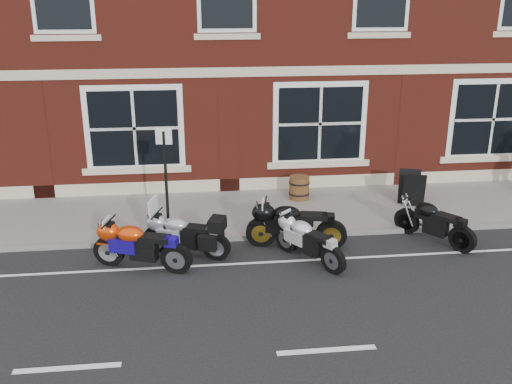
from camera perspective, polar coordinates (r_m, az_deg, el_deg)
ground at (r=11.97m, az=3.75°, el=-7.33°), size 80.00×80.00×0.00m
sidewalk at (r=14.66m, az=1.70°, el=-1.89°), size 30.00×3.00×0.12m
kerb at (r=13.21m, az=2.67°, el=-4.35°), size 30.00×0.16×0.12m
moto_touring_silver at (r=12.26m, az=-7.29°, el=-4.05°), size 1.89×0.86×1.31m
moto_sport_red at (r=11.83m, az=-11.51°, el=-5.10°), size 2.04×0.85×0.96m
moto_sport_black at (r=12.57m, az=3.84°, el=-3.11°), size 2.21×0.58×1.00m
moto_sport_silver at (r=11.97m, az=5.32°, el=-4.71°), size 1.20×1.68×0.88m
moto_naked_black at (r=13.44m, az=17.34°, el=-2.69°), size 1.29×1.72×0.91m
a_board_sign at (r=15.26m, az=15.30°, el=0.36°), size 0.64×0.52×0.92m
barrel_planter at (r=15.28m, az=4.34°, el=0.43°), size 0.56×0.56×0.62m
parking_sign at (r=12.66m, az=-9.01°, el=1.65°), size 0.35×0.09×2.51m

